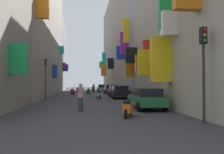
# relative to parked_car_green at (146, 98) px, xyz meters

# --- Properties ---
(ground_plane) EXTENTS (140.00, 140.00, 0.00)m
(ground_plane) POSITION_rel_parked_car_green_xyz_m (-3.62, 17.17, -0.74)
(ground_plane) COLOR #38383D
(building_left_mid_a) EXTENTS (7.24, 28.81, 18.90)m
(building_left_mid_a) POSITION_rel_parked_car_green_xyz_m (-11.61, 19.71, 8.71)
(building_left_mid_a) COLOR #9E9384
(building_left_mid_a) RESTS_ON ground
(building_left_mid_b) EXTENTS (7.15, 13.05, 16.30)m
(building_left_mid_b) POSITION_rel_parked_car_green_xyz_m (-11.61, 40.64, 7.41)
(building_left_mid_b) COLOR gray
(building_left_mid_b) RESTS_ON ground
(building_right_mid_a) EXTENTS (7.24, 8.47, 12.64)m
(building_right_mid_a) POSITION_rel_parked_car_green_xyz_m (4.37, 5.20, 5.57)
(building_right_mid_a) COLOR gray
(building_right_mid_a) RESTS_ON ground
(building_right_mid_b) EXTENTS (7.27, 7.08, 16.67)m
(building_right_mid_b) POSITION_rel_parked_car_green_xyz_m (4.36, 12.97, 7.58)
(building_right_mid_b) COLOR gray
(building_right_mid_b) RESTS_ON ground
(building_right_mid_c) EXTENTS (7.39, 30.66, 19.54)m
(building_right_mid_c) POSITION_rel_parked_car_green_xyz_m (4.38, 31.85, 9.02)
(building_right_mid_c) COLOR gray
(building_right_mid_c) RESTS_ON ground
(parked_car_green) EXTENTS (1.89, 4.19, 1.41)m
(parked_car_green) POSITION_rel_parked_car_green_xyz_m (0.00, 0.00, 0.00)
(parked_car_green) COLOR #236638
(parked_car_green) RESTS_ON ground
(parked_car_grey) EXTENTS (1.88, 4.21, 1.44)m
(parked_car_grey) POSITION_rel_parked_car_green_xyz_m (0.17, 39.33, 0.01)
(parked_car_grey) COLOR slate
(parked_car_grey) RESTS_ON ground
(parked_car_red) EXTENTS (1.91, 4.23, 1.37)m
(parked_car_red) POSITION_rel_parked_car_green_xyz_m (0.31, 17.14, -0.01)
(parked_car_red) COLOR #B21E1E
(parked_car_red) RESTS_ON ground
(parked_car_blue) EXTENTS (1.97, 3.98, 1.44)m
(parked_car_blue) POSITION_rel_parked_car_green_xyz_m (0.42, 24.53, 0.01)
(parked_car_blue) COLOR navy
(parked_car_blue) RESTS_ON ground
(parked_car_black) EXTENTS (2.00, 4.16, 1.46)m
(parked_car_black) POSITION_rel_parked_car_green_xyz_m (-0.03, 11.18, 0.03)
(parked_car_black) COLOR black
(parked_car_black) RESTS_ON ground
(scooter_white) EXTENTS (0.57, 1.93, 1.13)m
(scooter_white) POSITION_rel_parked_car_green_xyz_m (-2.07, 37.49, -0.28)
(scooter_white) COLOR silver
(scooter_white) RESTS_ON ground
(scooter_red) EXTENTS (0.74, 1.83, 1.13)m
(scooter_red) POSITION_rel_parked_car_green_xyz_m (-5.83, 20.92, -0.28)
(scooter_red) COLOR red
(scooter_red) RESTS_ON ground
(scooter_silver) EXTENTS (0.57, 1.97, 1.13)m
(scooter_silver) POSITION_rel_parked_car_green_xyz_m (-2.47, 11.05, -0.28)
(scooter_silver) COLOR #ADADB2
(scooter_silver) RESTS_ON ground
(scooter_blue) EXTENTS (0.56, 1.76, 1.13)m
(scooter_blue) POSITION_rel_parked_car_green_xyz_m (-5.22, 32.26, -0.28)
(scooter_blue) COLOR #2D4CAD
(scooter_blue) RESTS_ON ground
(scooter_orange) EXTENTS (0.84, 1.90, 1.13)m
(scooter_orange) POSITION_rel_parked_car_green_xyz_m (-1.93, -3.38, -0.28)
(scooter_orange) COLOR orange
(scooter_orange) RESTS_ON ground
(scooter_green) EXTENTS (0.65, 1.75, 1.13)m
(scooter_green) POSITION_rel_parked_car_green_xyz_m (-3.32, 22.12, -0.28)
(scooter_green) COLOR #287F3D
(scooter_green) RESTS_ON ground
(pedestrian_crossing) EXTENTS (0.50, 0.50, 1.64)m
(pedestrian_crossing) POSITION_rel_parked_car_green_xyz_m (-2.24, 27.56, 0.07)
(pedestrian_crossing) COLOR black
(pedestrian_crossing) RESTS_ON ground
(pedestrian_near_left) EXTENTS (0.41, 0.41, 1.75)m
(pedestrian_near_left) POSITION_rel_parked_car_green_xyz_m (-4.42, -0.79, 0.13)
(pedestrian_near_left) COLOR #3A3A3A
(pedestrian_near_left) RESTS_ON ground
(traffic_light_near_corner) EXTENTS (0.26, 0.34, 4.36)m
(traffic_light_near_corner) POSITION_rel_parked_car_green_xyz_m (-8.20, 9.92, 2.22)
(traffic_light_near_corner) COLOR #2D2D2D
(traffic_light_near_corner) RESTS_ON ground
(traffic_light_far_corner) EXTENTS (0.26, 0.34, 4.24)m
(traffic_light_far_corner) POSITION_rel_parked_car_green_xyz_m (0.97, -5.83, 2.15)
(traffic_light_far_corner) COLOR #2D2D2D
(traffic_light_far_corner) RESTS_ON ground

